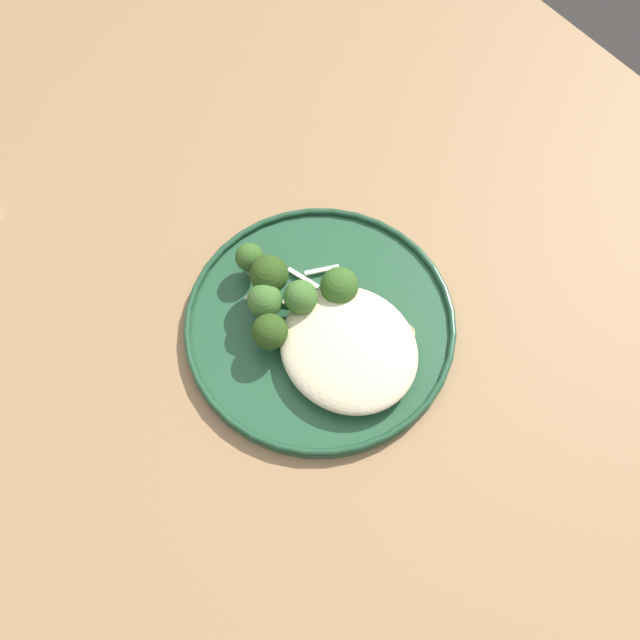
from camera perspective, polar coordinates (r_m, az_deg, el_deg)
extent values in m
plane|color=#2D2B28|center=(1.55, -0.04, -9.94)|extent=(6.00, 6.00, 0.00)
cube|color=#9E754C|center=(0.88, -0.07, 2.89)|extent=(1.40, 1.00, 0.04)
cube|color=olive|center=(1.65, -2.39, 20.64)|extent=(0.06, 0.06, 0.70)
cylinder|color=#235133|center=(0.83, 0.00, -0.45)|extent=(0.29, 0.29, 0.01)
torus|color=#204B2E|center=(0.82, 0.00, -0.20)|extent=(0.29, 0.29, 0.01)
ellipsoid|color=beige|center=(0.79, 2.14, -2.12)|extent=(0.15, 0.14, 0.03)
cylinder|color=#DBB77A|center=(0.82, 0.11, 0.63)|extent=(0.03, 0.03, 0.01)
cylinder|color=#8E774F|center=(0.81, 0.11, 0.84)|extent=(0.03, 0.03, 0.00)
cylinder|color=beige|center=(0.79, 1.36, -3.14)|extent=(0.03, 0.03, 0.02)
cylinder|color=#988766|center=(0.78, 1.37, -2.90)|extent=(0.02, 0.02, 0.00)
cylinder|color=beige|center=(0.81, 2.97, -0.23)|extent=(0.03, 0.03, 0.01)
cylinder|color=#988766|center=(0.81, 3.00, -0.03)|extent=(0.03, 0.03, 0.00)
cylinder|color=#E5C689|center=(0.80, 2.39, -1.48)|extent=(0.03, 0.03, 0.01)
cylinder|color=#958159|center=(0.80, 2.41, -1.26)|extent=(0.02, 0.02, 0.00)
cylinder|color=#E5C689|center=(0.81, 6.18, -1.09)|extent=(0.02, 0.02, 0.01)
cylinder|color=#958159|center=(0.81, 6.22, -0.92)|extent=(0.02, 0.02, 0.00)
cylinder|color=#7A994C|center=(0.83, -3.66, 2.42)|extent=(0.02, 0.02, 0.03)
sphere|color=#2D4C19|center=(0.80, -3.78, 3.39)|extent=(0.04, 0.04, 0.04)
cylinder|color=#89A356|center=(0.85, -5.12, 3.94)|extent=(0.02, 0.02, 0.02)
sphere|color=#386023|center=(0.83, -5.23, 4.65)|extent=(0.03, 0.03, 0.03)
cylinder|color=#89A356|center=(0.83, 1.40, 1.78)|extent=(0.01, 0.01, 0.02)
sphere|color=#386023|center=(0.81, 1.43, 2.52)|extent=(0.04, 0.04, 0.04)
cylinder|color=#89A356|center=(0.81, -3.65, -1.54)|extent=(0.02, 0.02, 0.02)
sphere|color=#2D4C19|center=(0.79, -3.74, -0.86)|extent=(0.04, 0.04, 0.04)
cylinder|color=#89A356|center=(0.82, -1.40, 0.89)|extent=(0.02, 0.02, 0.02)
sphere|color=#42702D|center=(0.80, -1.44, 1.71)|extent=(0.04, 0.04, 0.04)
cylinder|color=#7A994C|center=(0.82, -3.99, 0.67)|extent=(0.02, 0.02, 0.02)
sphere|color=#42702D|center=(0.80, -4.11, 1.47)|extent=(0.04, 0.04, 0.04)
cube|color=silver|center=(0.85, 0.17, 3.73)|extent=(0.02, 0.04, 0.00)
cube|color=silver|center=(0.84, -1.31, 3.18)|extent=(0.04, 0.02, 0.00)
cube|color=silver|center=(0.83, -3.77, 1.66)|extent=(0.05, 0.04, 0.00)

